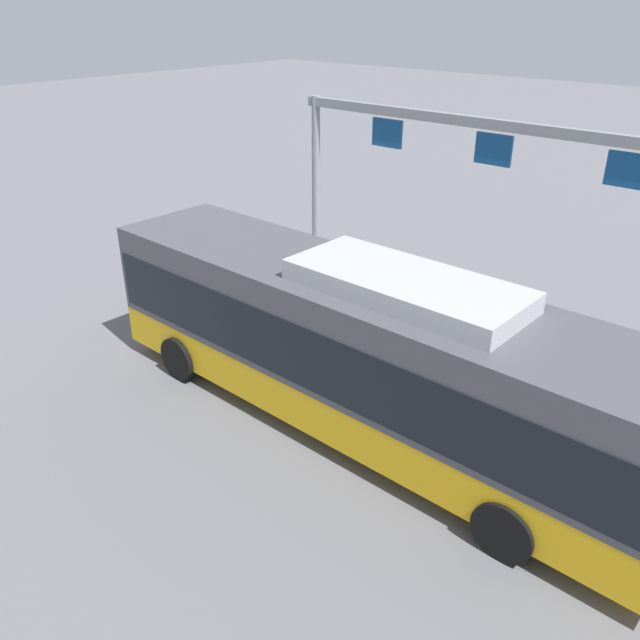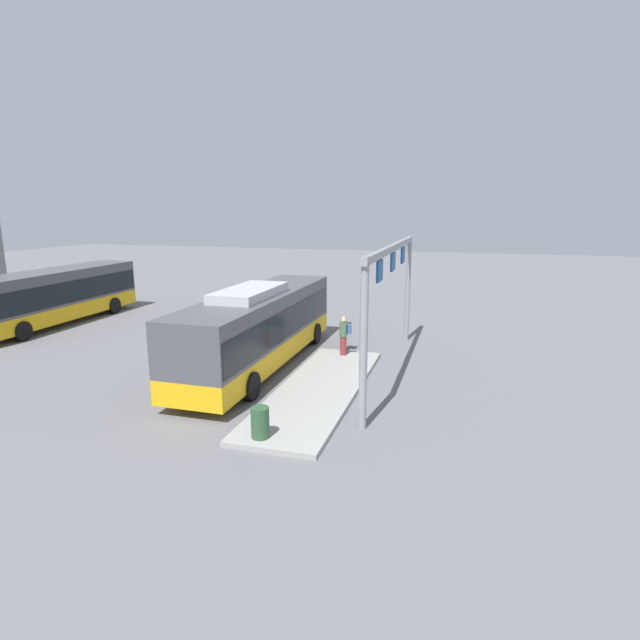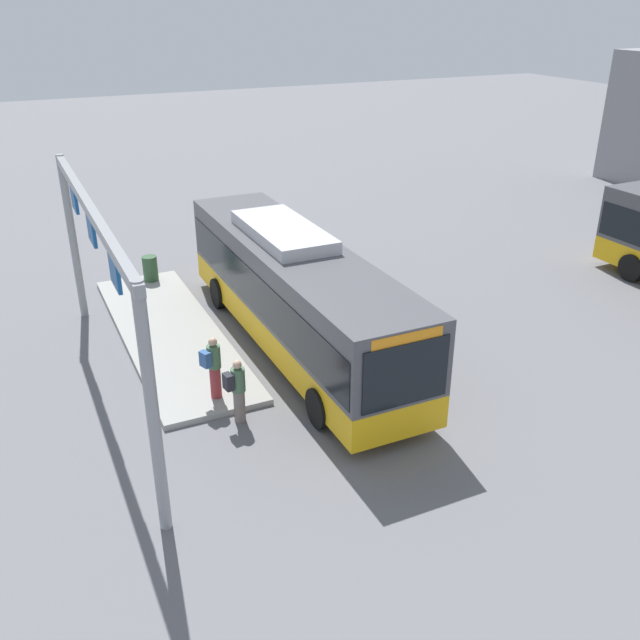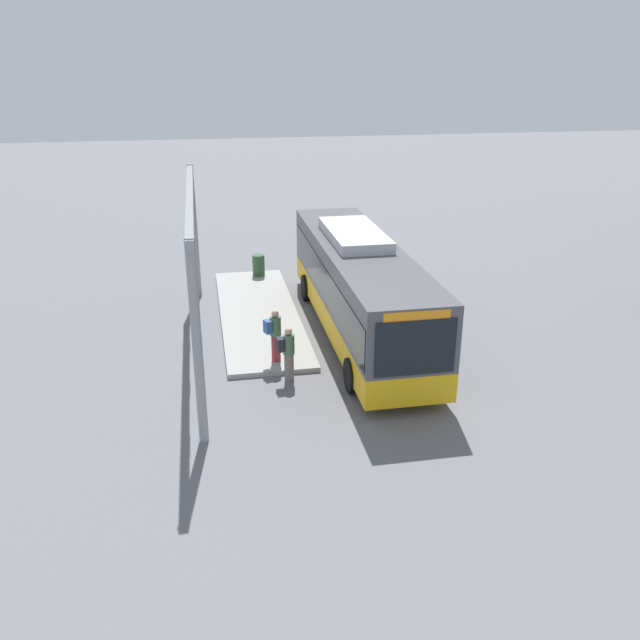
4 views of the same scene
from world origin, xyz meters
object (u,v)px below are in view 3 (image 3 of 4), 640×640
bus_main (296,289)px  trash_bin (150,268)px  person_waiting_near (213,366)px  person_boarding (237,390)px

bus_main → trash_bin: bearing=-157.3°
person_waiting_near → trash_bin: person_waiting_near is taller
bus_main → person_boarding: bus_main is taller
person_waiting_near → trash_bin: 8.68m
bus_main → trash_bin: (-6.63, -2.81, -1.20)m
person_boarding → bus_main: bearing=38.7°
person_boarding → trash_bin: bearing=81.1°
person_boarding → trash_bin: 9.74m
person_boarding → trash_bin: size_ratio=1.86×
bus_main → trash_bin: 7.30m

